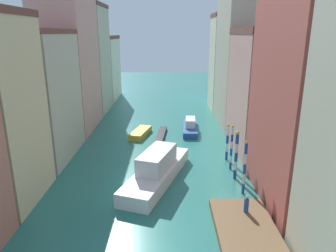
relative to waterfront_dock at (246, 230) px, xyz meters
name	(u,v)px	position (x,y,z in m)	size (l,w,h in m)	color
ground_plane	(156,143)	(-7.17, 19.43, -0.30)	(154.00, 154.00, 0.00)	#28756B
building_left_2	(40,96)	(-19.95, 14.81, 6.90)	(6.45, 11.12, 14.38)	#BCB299
building_left_3	(69,63)	(-19.95, 26.33, 9.46)	(6.45, 11.86, 19.51)	tan
building_left_4	(88,59)	(-19.95, 37.48, 9.15)	(6.45, 10.12, 18.87)	#BCB299
building_left_5	(102,68)	(-19.95, 48.76, 6.46)	(6.45, 11.99, 13.49)	beige
building_right_1	(309,90)	(5.62, 5.28, 9.30)	(6.45, 11.68, 19.19)	#B25147
building_right_2	(263,91)	(5.62, 17.10, 7.01)	(6.45, 11.57, 14.59)	tan
building_right_3	(242,57)	(5.62, 28.79, 10.21)	(6.45, 12.00, 20.99)	#BCB299
building_right_4	(229,63)	(5.62, 39.00, 8.37)	(6.45, 7.68, 17.32)	beige
waterfront_dock	(246,230)	(0.00, 0.00, 0.00)	(4.31, 7.84, 0.60)	brown
person_on_dock	(246,204)	(0.44, 1.90, 0.95)	(0.36, 0.36, 1.41)	#234C93
mooring_pole_0	(245,167)	(1.17, 5.92, 2.26)	(0.28, 0.28, 5.03)	#1E479E
mooring_pole_1	(236,155)	(1.05, 8.95, 2.21)	(0.35, 0.35, 4.92)	#1E479E
mooring_pole_2	(232,147)	(1.04, 11.18, 2.19)	(0.28, 0.28, 4.90)	#1E479E
mooring_pole_3	(227,142)	(1.10, 13.79, 1.84)	(0.33, 0.33, 4.19)	#1E479E
vaporetto_white	(157,169)	(-6.68, 8.56, 0.84)	(6.79, 12.41, 3.09)	white
gondola_black	(161,136)	(-6.64, 21.34, -0.06)	(1.69, 8.31, 0.48)	black
motorboat_0	(141,133)	(-9.52, 22.50, 0.09)	(2.99, 5.49, 0.79)	gold
motorboat_1	(190,126)	(-2.32, 24.70, 0.37)	(2.52, 7.95, 1.91)	#234C93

